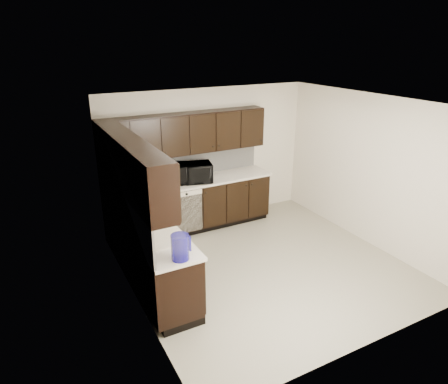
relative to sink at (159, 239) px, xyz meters
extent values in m
plane|color=#A09A84|center=(1.68, 0.01, -0.88)|extent=(4.00, 4.00, 0.00)
plane|color=white|center=(1.68, 0.01, 1.62)|extent=(4.00, 4.00, 0.00)
cube|color=beige|center=(1.68, 2.01, 0.37)|extent=(4.00, 0.02, 2.50)
cube|color=beige|center=(-0.32, 0.01, 0.37)|extent=(0.02, 4.00, 2.50)
cube|color=beige|center=(3.68, 0.01, 0.37)|extent=(0.02, 4.00, 2.50)
cube|color=beige|center=(1.68, -1.99, 0.37)|extent=(4.00, 0.02, 2.50)
cube|color=black|center=(1.18, 1.71, -0.43)|extent=(3.00, 0.60, 0.90)
cube|color=black|center=(-0.02, 0.31, -0.43)|extent=(0.60, 2.20, 0.90)
cube|color=black|center=(1.18, 1.74, -0.83)|extent=(3.00, 0.54, 0.10)
cube|color=black|center=(0.01, 0.31, -0.83)|extent=(0.54, 2.20, 0.10)
cube|color=beige|center=(1.18, 1.71, 0.04)|extent=(3.03, 0.63, 0.04)
cube|color=beige|center=(-0.02, 0.31, 0.04)|extent=(0.63, 2.23, 0.04)
cube|color=#AFAEAA|center=(1.18, 2.00, 0.30)|extent=(3.00, 0.02, 0.48)
cube|color=#AFAEAA|center=(-0.31, 0.61, 0.30)|extent=(0.02, 2.80, 0.48)
cube|color=black|center=(1.18, 1.85, 0.89)|extent=(3.00, 0.33, 0.70)
cube|color=black|center=(-0.15, 0.45, 0.89)|extent=(0.33, 2.47, 0.70)
cube|color=beige|center=(0.98, 1.42, -0.38)|extent=(0.58, 0.02, 0.78)
cube|color=beige|center=(0.98, 1.42, -0.04)|extent=(0.58, 0.03, 0.08)
cylinder|color=black|center=(0.98, 1.40, -0.04)|extent=(0.04, 0.02, 0.04)
cube|color=beige|center=(0.00, 0.01, 0.06)|extent=(0.54, 0.82, 0.03)
cube|color=beige|center=(0.00, -0.19, -0.02)|extent=(0.42, 0.34, 0.16)
cube|color=beige|center=(0.00, 0.21, -0.02)|extent=(0.42, 0.34, 0.16)
cylinder|color=silver|center=(-0.22, 0.01, 0.19)|extent=(0.03, 0.03, 0.26)
cylinder|color=silver|center=(-0.17, 0.01, 0.31)|extent=(0.14, 0.02, 0.02)
cylinder|color=#B2B2B7|center=(0.00, -0.19, 0.01)|extent=(0.20, 0.20, 0.10)
imported|color=black|center=(1.24, 1.66, 0.23)|extent=(0.69, 0.55, 0.33)
imported|color=gray|center=(0.13, 0.54, 0.16)|extent=(0.10, 0.11, 0.19)
imported|color=gray|center=(-0.09, 0.68, 0.19)|extent=(0.12, 0.13, 0.26)
cube|color=silver|center=(0.66, 1.77, 0.18)|extent=(0.41, 0.32, 0.23)
cube|color=silver|center=(-0.05, 0.90, 0.15)|extent=(0.49, 0.39, 0.17)
cylinder|color=#140E87|center=(0.03, -0.69, 0.21)|extent=(0.24, 0.24, 0.31)
cylinder|color=#0C8E82|center=(0.16, 1.31, 0.17)|extent=(0.13, 0.13, 0.22)
cylinder|color=white|center=(0.11, 0.96, 0.23)|extent=(0.17, 0.17, 0.34)
camera|label=1|loc=(-1.40, -4.44, 2.43)|focal=32.00mm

